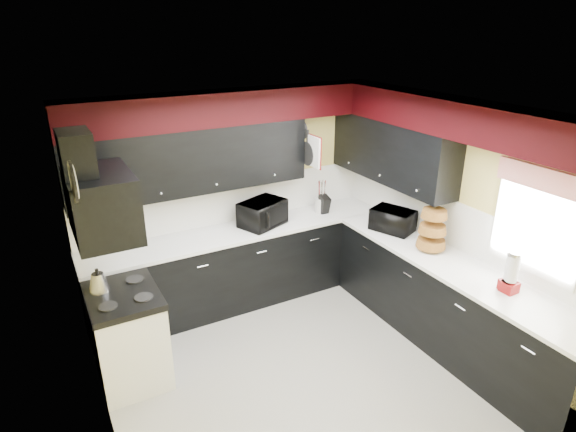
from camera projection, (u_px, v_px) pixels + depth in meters
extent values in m
plane|color=gray|center=(307.00, 371.00, 4.70)|extent=(3.60, 3.60, 0.00)
cube|color=#E0C666|center=(231.00, 196.00, 5.69)|extent=(3.60, 0.06, 2.50)
cube|color=#E0C666|center=(456.00, 219.00, 5.04)|extent=(0.06, 3.60, 2.50)
cube|color=#E0C666|center=(94.00, 312.00, 3.43)|extent=(0.06, 3.60, 2.50)
cube|color=white|center=(312.00, 114.00, 3.76)|extent=(3.60, 3.60, 0.06)
cube|color=black|center=(244.00, 266.00, 5.75)|extent=(3.60, 0.60, 0.90)
cube|color=black|center=(448.00, 306.00, 4.96)|extent=(0.60, 3.00, 0.90)
cube|color=white|center=(242.00, 231.00, 5.57)|extent=(3.62, 0.64, 0.04)
cube|color=white|center=(454.00, 265.00, 4.78)|extent=(0.64, 3.02, 0.04)
cube|color=white|center=(231.00, 201.00, 5.71)|extent=(3.60, 0.02, 0.50)
cube|color=white|center=(455.00, 225.00, 5.05)|extent=(0.02, 3.60, 0.50)
cube|color=black|center=(191.00, 160.00, 5.12)|extent=(2.60, 0.35, 0.70)
cube|color=black|center=(391.00, 151.00, 5.48)|extent=(0.35, 1.80, 0.70)
cube|color=black|center=(233.00, 107.00, 5.14)|extent=(3.60, 0.36, 0.35)
cube|color=black|center=(473.00, 121.00, 4.40)|extent=(0.36, 3.24, 0.35)
cube|color=white|center=(129.00, 339.00, 4.48)|extent=(0.60, 0.75, 0.86)
cube|color=black|center=(122.00, 296.00, 4.31)|extent=(0.62, 0.77, 0.06)
cube|color=black|center=(102.00, 204.00, 3.95)|extent=(0.50, 0.78, 0.55)
cube|color=black|center=(77.00, 157.00, 3.73)|extent=(0.24, 0.40, 0.40)
cube|color=red|center=(544.00, 179.00, 4.01)|extent=(0.04, 0.88, 0.20)
cube|color=white|center=(314.00, 152.00, 5.45)|extent=(0.03, 0.26, 0.35)
imported|color=black|center=(263.00, 213.00, 5.62)|extent=(0.64, 0.59, 0.30)
imported|color=black|center=(393.00, 220.00, 5.48)|extent=(0.47, 0.55, 0.26)
cylinder|color=silver|center=(322.00, 205.00, 6.04)|extent=(0.22, 0.22, 0.18)
cube|color=black|center=(324.00, 204.00, 5.99)|extent=(0.11, 0.15, 0.23)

